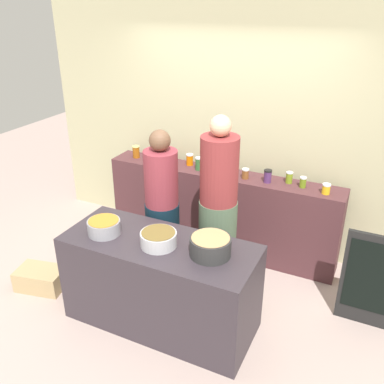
{
  "coord_description": "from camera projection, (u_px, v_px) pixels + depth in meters",
  "views": [
    {
      "loc": [
        1.59,
        -2.96,
        2.78
      ],
      "look_at": [
        0.0,
        0.35,
        1.05
      ],
      "focal_mm": 39.65,
      "sensor_mm": 36.0,
      "label": 1
    }
  ],
  "objects": [
    {
      "name": "preserve_jar_3",
      "position": [
        172.0,
        158.0,
        4.94
      ],
      "size": [
        0.08,
        0.08,
        0.13
      ],
      "color": "red",
      "rests_on": "display_shelf"
    },
    {
      "name": "preserve_jar_8",
      "position": [
        245.0,
        174.0,
        4.53
      ],
      "size": [
        0.08,
        0.08,
        0.11
      ],
      "color": "brown",
      "rests_on": "display_shelf"
    },
    {
      "name": "storefront_wall",
      "position": [
        234.0,
        118.0,
        4.76
      ],
      "size": [
        4.8,
        0.12,
        3.0
      ],
      "primitive_type": "cube",
      "color": "#B5AF87",
      "rests_on": "ground"
    },
    {
      "name": "cook_in_cap",
      "position": [
        218.0,
        219.0,
        4.0
      ],
      "size": [
        0.36,
        0.36,
        1.84
      ],
      "color": "#4D6249",
      "rests_on": "ground"
    },
    {
      "name": "cooking_pot_center",
      "position": [
        159.0,
        239.0,
        3.54
      ],
      "size": [
        0.31,
        0.31,
        0.13
      ],
      "color": "#B7B7BC",
      "rests_on": "prep_table"
    },
    {
      "name": "preserve_jar_2",
      "position": [
        165.0,
        156.0,
        5.0
      ],
      "size": [
        0.08,
        0.08,
        0.13
      ],
      "color": "#314934",
      "rests_on": "display_shelf"
    },
    {
      "name": "preserve_jar_0",
      "position": [
        136.0,
        152.0,
        5.11
      ],
      "size": [
        0.09,
        0.09,
        0.14
      ],
      "color": "#994F12",
      "rests_on": "display_shelf"
    },
    {
      "name": "preserve_jar_12",
      "position": [
        326.0,
        189.0,
        4.19
      ],
      "size": [
        0.08,
        0.08,
        0.1
      ],
      "color": "gold",
      "rests_on": "display_shelf"
    },
    {
      "name": "preserve_jar_10",
      "position": [
        289.0,
        177.0,
        4.42
      ],
      "size": [
        0.07,
        0.07,
        0.12
      ],
      "color": "olive",
      "rests_on": "display_shelf"
    },
    {
      "name": "preserve_jar_1",
      "position": [
        154.0,
        157.0,
        4.99
      ],
      "size": [
        0.07,
        0.07,
        0.1
      ],
      "color": "orange",
      "rests_on": "display_shelf"
    },
    {
      "name": "preserve_jar_6",
      "position": [
        215.0,
        164.0,
        4.74
      ],
      "size": [
        0.08,
        0.08,
        0.14
      ],
      "color": "olive",
      "rests_on": "display_shelf"
    },
    {
      "name": "cooking_pot_right",
      "position": [
        210.0,
        246.0,
        3.4
      ],
      "size": [
        0.34,
        0.34,
        0.16
      ],
      "color": "#2D2D2D",
      "rests_on": "prep_table"
    },
    {
      "name": "preserve_jar_11",
      "position": [
        303.0,
        182.0,
        4.32
      ],
      "size": [
        0.07,
        0.07,
        0.11
      ],
      "color": "olive",
      "rests_on": "display_shelf"
    },
    {
      "name": "preserve_jar_7",
      "position": [
        227.0,
        167.0,
        4.69
      ],
      "size": [
        0.07,
        0.07,
        0.13
      ],
      "color": "#354331",
      "rests_on": "display_shelf"
    },
    {
      "name": "ground",
      "position": [
        177.0,
        301.0,
        4.21
      ],
      "size": [
        12.0,
        12.0,
        0.0
      ],
      "primitive_type": "plane",
      "color": "#AA948C"
    },
    {
      "name": "display_shelf",
      "position": [
        220.0,
        211.0,
        4.91
      ],
      "size": [
        2.7,
        0.36,
        0.97
      ],
      "primitive_type": "cube",
      "color": "#4C292D",
      "rests_on": "ground"
    },
    {
      "name": "preserve_jar_4",
      "position": [
        190.0,
        160.0,
        4.88
      ],
      "size": [
        0.08,
        0.08,
        0.13
      ],
      "color": "#D46709",
      "rests_on": "display_shelf"
    },
    {
      "name": "prep_table",
      "position": [
        161.0,
        283.0,
        3.79
      ],
      "size": [
        1.7,
        0.7,
        0.85
      ],
      "primitive_type": "cube",
      "color": "#322A31",
      "rests_on": "ground"
    },
    {
      "name": "preserve_jar_5",
      "position": [
        198.0,
        164.0,
        4.74
      ],
      "size": [
        0.07,
        0.07,
        0.15
      ],
      "color": "#325F2F",
      "rests_on": "display_shelf"
    },
    {
      "name": "bread_crate",
      "position": [
        41.0,
        278.0,
        4.37
      ],
      "size": [
        0.53,
        0.4,
        0.21
      ],
      "primitive_type": "cube",
      "rotation": [
        0.0,
        0.0,
        0.21
      ],
      "color": "tan",
      "rests_on": "ground"
    },
    {
      "name": "chalkboard_sign",
      "position": [
        371.0,
        281.0,
        3.75
      ],
      "size": [
        0.51,
        0.04,
        0.93
      ],
      "color": "black",
      "rests_on": "ground"
    },
    {
      "name": "preserve_jar_9",
      "position": [
        268.0,
        176.0,
        4.44
      ],
      "size": [
        0.08,
        0.08,
        0.14
      ],
      "color": "#4F2D5F",
      "rests_on": "display_shelf"
    },
    {
      "name": "cook_with_tongs",
      "position": [
        162.0,
        217.0,
        4.23
      ],
      "size": [
        0.34,
        0.34,
        1.65
      ],
      "color": "#0D222F",
      "rests_on": "ground"
    },
    {
      "name": "cooking_pot_left",
      "position": [
        104.0,
        227.0,
        3.72
      ],
      "size": [
        0.29,
        0.29,
        0.13
      ],
      "color": "gray",
      "rests_on": "prep_table"
    }
  ]
}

